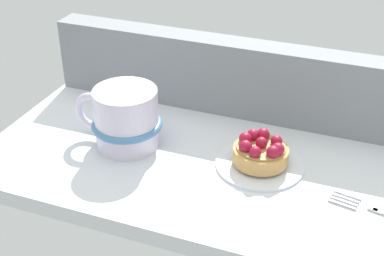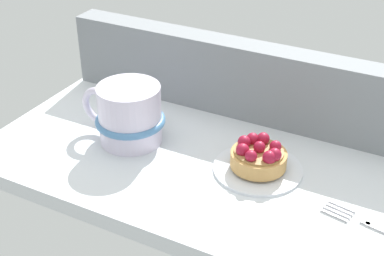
# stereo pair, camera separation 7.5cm
# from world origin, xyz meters

# --- Properties ---
(ground_plane) EXTENTS (0.68, 0.33, 0.02)m
(ground_plane) POSITION_xyz_m (0.00, 0.00, -0.01)
(ground_plane) COLOR silver
(window_rail_back) EXTENTS (0.66, 0.05, 0.12)m
(window_rail_back) POSITION_xyz_m (0.00, 0.14, 0.06)
(window_rail_back) COLOR gray
(window_rail_back) RESTS_ON ground_plane
(dessert_plate) EXTENTS (0.12, 0.12, 0.01)m
(dessert_plate) POSITION_xyz_m (0.05, 0.01, 0.00)
(dessert_plate) COLOR silver
(dessert_plate) RESTS_ON ground_plane
(raspberry_tart) EXTENTS (0.08, 0.08, 0.04)m
(raspberry_tart) POSITION_xyz_m (0.05, 0.01, 0.02)
(raspberry_tart) COLOR tan
(raspberry_tart) RESTS_ON dessert_plate
(coffee_mug) EXTENTS (0.13, 0.10, 0.09)m
(coffee_mug) POSITION_xyz_m (-0.15, -0.01, 0.04)
(coffee_mug) COLOR silver
(coffee_mug) RESTS_ON ground_plane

